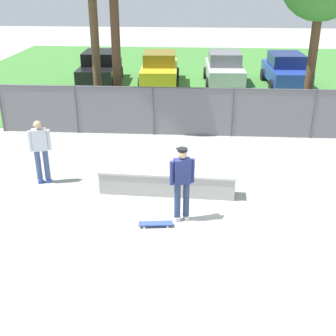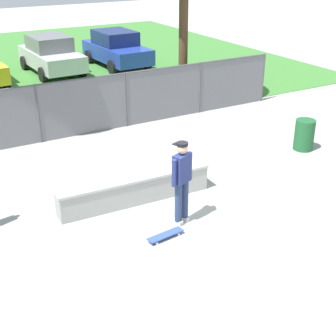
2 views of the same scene
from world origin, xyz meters
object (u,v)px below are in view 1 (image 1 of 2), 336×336
(skateboard, at_px, (156,224))
(car_blue, at_px, (286,70))
(skateboarder, at_px, (182,181))
(car_black, at_px, (100,67))
(car_silver, at_px, (224,68))
(bystander, at_px, (40,149))
(car_yellow, at_px, (160,68))
(concrete_ledge, at_px, (167,183))

(skateboard, xyz_separation_m, car_blue, (5.42, 14.29, 0.77))
(skateboarder, distance_m, car_black, 14.75)
(skateboarder, distance_m, car_silver, 14.26)
(skateboarder, relative_size, car_blue, 0.43)
(bystander, bearing_deg, car_black, 94.23)
(car_black, relative_size, bystander, 2.34)
(car_silver, height_order, car_blue, same)
(car_black, distance_m, car_blue, 9.69)
(car_yellow, distance_m, car_blue, 6.52)
(skateboard, distance_m, bystander, 4.11)
(concrete_ledge, relative_size, car_silver, 0.86)
(concrete_ledge, bearing_deg, bystander, 172.04)
(car_blue, bearing_deg, concrete_ledge, -112.69)
(skateboarder, xyz_separation_m, car_black, (-4.86, 13.92, -0.19))
(skateboarder, distance_m, car_blue, 14.75)
(skateboarder, relative_size, car_black, 0.43)
(concrete_ledge, distance_m, car_yellow, 12.62)
(skateboard, distance_m, car_black, 14.92)
(bystander, bearing_deg, car_yellow, 79.30)
(car_yellow, bearing_deg, skateboarder, -83.05)
(car_black, distance_m, bystander, 12.15)
(bystander, bearing_deg, car_blue, 54.05)
(skateboard, distance_m, car_blue, 15.31)
(concrete_ledge, bearing_deg, car_silver, 80.55)
(concrete_ledge, xyz_separation_m, car_yellow, (-1.24, 12.54, 0.52))
(skateboard, bearing_deg, car_yellow, 94.41)
(concrete_ledge, relative_size, car_blue, 0.86)
(concrete_ledge, height_order, car_yellow, car_yellow)
(concrete_ledge, relative_size, skateboard, 4.46)
(concrete_ledge, height_order, skateboarder, skateboarder)
(skateboard, distance_m, car_yellow, 14.28)
(car_black, xyz_separation_m, bystander, (0.90, -12.12, 0.17))
(car_black, bearing_deg, concrete_ledge, -70.70)
(skateboard, height_order, car_black, car_black)
(skateboard, xyz_separation_m, car_silver, (2.28, 14.52, 0.77))
(skateboarder, bearing_deg, skateboard, -148.74)
(concrete_ledge, xyz_separation_m, bystander, (-3.52, 0.49, 0.69))
(car_black, xyz_separation_m, car_blue, (9.69, 0.01, 0.00))
(concrete_ledge, height_order, car_silver, car_silver)
(bystander, bearing_deg, car_silver, 65.40)
(car_yellow, relative_size, car_blue, 1.00)
(concrete_ledge, distance_m, skateboard, 1.69)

